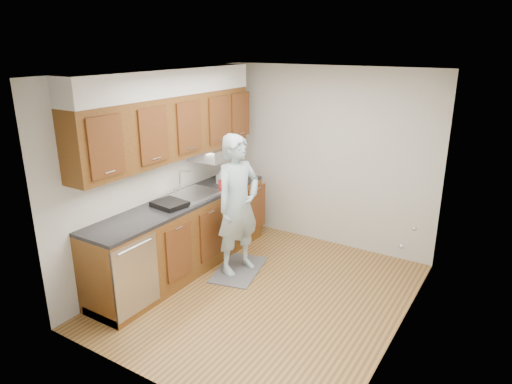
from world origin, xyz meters
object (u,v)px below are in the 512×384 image
steel_can (229,185)px  dish_rack (170,204)px  person (238,196)px  soap_bottle_a (222,176)px  soap_bottle_c (223,174)px  soap_bottle_b (220,177)px  soda_can (221,185)px

steel_can → dish_rack: (-0.22, -0.90, -0.03)m
person → soap_bottle_a: person is taller
soap_bottle_c → dish_rack: bearing=-84.7°
soap_bottle_b → steel_can: bearing=-30.1°
soap_bottle_b → soap_bottle_c: soap_bottle_b is taller
soda_can → dish_rack: size_ratio=0.35×
person → soap_bottle_c: bearing=61.4°
dish_rack → soda_can: bearing=88.3°
soap_bottle_b → steel_can: size_ratio=1.71×
person → soap_bottle_b: (-0.61, 0.47, 0.03)m
dish_rack → soap_bottle_a: bearing=96.2°
person → soap_bottle_b: size_ratio=10.02×
soda_can → steel_can: size_ratio=1.11×
soap_bottle_c → steel_can: size_ratio=1.29×
soap_bottle_b → soda_can: (0.15, -0.20, -0.03)m
soap_bottle_b → soap_bottle_c: 0.22m
soap_bottle_a → person: bearing=-38.3°
steel_can → soap_bottle_c: bearing=135.1°
steel_can → dish_rack: bearing=-103.6°
soap_bottle_a → steel_can: 0.24m
soda_can → steel_can: soda_can is taller
steel_can → dish_rack: 0.93m
soap_bottle_a → dish_rack: bearing=-91.0°
soap_bottle_b → dish_rack: (0.02, -1.04, -0.07)m
soap_bottle_b → soda_can: soap_bottle_b is taller
soap_bottle_b → soap_bottle_c: bearing=115.6°
person → soap_bottle_c: (-0.70, 0.66, 0.01)m
soap_bottle_c → steel_can: soap_bottle_c is taller
steel_can → dish_rack: size_ratio=0.31×
soap_bottle_b → dish_rack: 1.05m
person → dish_rack: person is taller
soda_can → person: bearing=-31.2°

